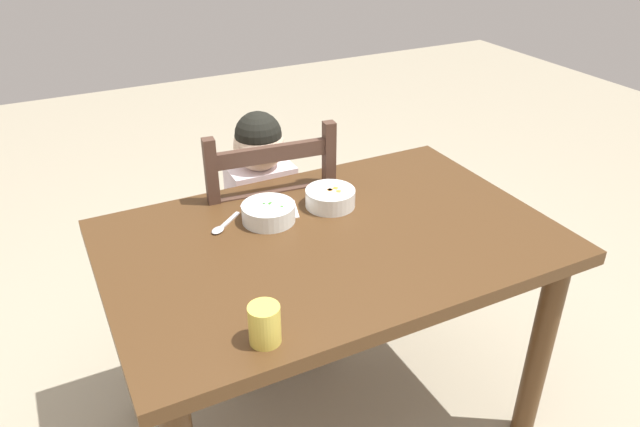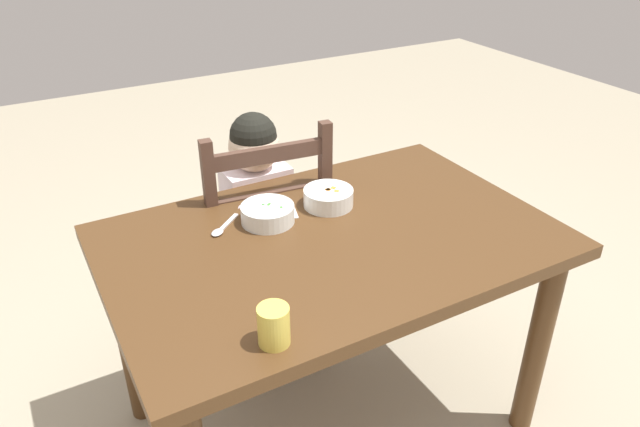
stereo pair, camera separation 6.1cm
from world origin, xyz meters
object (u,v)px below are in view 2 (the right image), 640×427
dining_chair (261,247)px  spoon (221,229)px  dining_table (331,268)px  child_figure (260,204)px  drinking_cup (274,326)px  bowl_of_peas (268,213)px  bowl_of_carrots (328,197)px

dining_chair → spoon: (-0.23, -0.28, 0.29)m
dining_table → spoon: (-0.26, 0.18, 0.11)m
dining_table → child_figure: size_ratio=1.33×
drinking_cup → bowl_of_peas: bearing=66.7°
dining_table → bowl_of_carrots: bowl_of_carrots is taller
child_figure → spoon: (-0.24, -0.27, 0.11)m
dining_table → drinking_cup: 0.48m
bowl_of_carrots → spoon: (-0.34, 0.02, -0.02)m
dining_chair → child_figure: size_ratio=1.00×
bowl_of_carrots → drinking_cup: bearing=-130.5°
bowl_of_peas → drinking_cup: drinking_cup is taller
dining_chair → drinking_cup: 0.89m
dining_chair → bowl_of_peas: 0.44m
child_figure → bowl_of_peas: child_figure is taller
child_figure → spoon: bearing=-131.0°
dining_table → dining_chair: (-0.03, 0.45, -0.17)m
spoon → drinking_cup: 0.50m
child_figure → spoon: size_ratio=7.94×
dining_chair → spoon: 0.46m
child_figure → bowl_of_carrots: bearing=-71.0°
dining_chair → drinking_cup: bearing=-111.2°
dining_chair → drinking_cup: (-0.30, -0.77, 0.33)m
spoon → drinking_cup: bearing=-97.8°
dining_chair → dining_table: bearing=-86.5°
dining_table → drinking_cup: (-0.33, -0.32, 0.16)m
dining_chair → spoon: bearing=-130.0°
dining_table → spoon: bearing=146.0°
child_figure → spoon: 0.38m
dining_table → dining_chair: 0.48m
dining_chair → bowl_of_peas: dining_chair is taller
dining_chair → bowl_of_peas: size_ratio=6.01×
dining_table → spoon: size_ratio=10.53×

